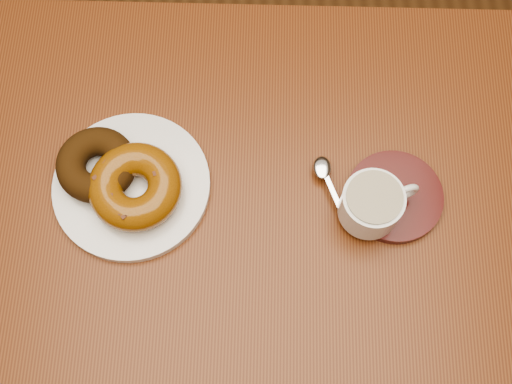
{
  "coord_description": "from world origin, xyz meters",
  "views": [
    {
      "loc": [
        0.14,
        -0.59,
        1.63
      ],
      "look_at": [
        0.15,
        -0.29,
        0.82
      ],
      "focal_mm": 45.0,
      "sensor_mm": 36.0,
      "label": 1
    }
  ],
  "objects_px": {
    "cafe_table": "(243,225)",
    "saucer": "(394,197)",
    "donut_plate": "(132,186)",
    "coffee_cup": "(372,204)"
  },
  "relations": [
    {
      "from": "saucer",
      "to": "donut_plate",
      "type": "bearing_deg",
      "value": 175.81
    },
    {
      "from": "saucer",
      "to": "coffee_cup",
      "type": "bearing_deg",
      "value": -150.12
    },
    {
      "from": "cafe_table",
      "to": "donut_plate",
      "type": "bearing_deg",
      "value": 175.83
    },
    {
      "from": "donut_plate",
      "to": "coffee_cup",
      "type": "distance_m",
      "value": 0.33
    },
    {
      "from": "cafe_table",
      "to": "donut_plate",
      "type": "height_order",
      "value": "donut_plate"
    },
    {
      "from": "donut_plate",
      "to": "saucer",
      "type": "height_order",
      "value": "same"
    },
    {
      "from": "coffee_cup",
      "to": "cafe_table",
      "type": "bearing_deg",
      "value": 152.77
    },
    {
      "from": "cafe_table",
      "to": "donut_plate",
      "type": "distance_m",
      "value": 0.2
    },
    {
      "from": "cafe_table",
      "to": "coffee_cup",
      "type": "relative_size",
      "value": 8.34
    },
    {
      "from": "cafe_table",
      "to": "saucer",
      "type": "xyz_separation_m",
      "value": [
        0.21,
        -0.01,
        0.13
      ]
    }
  ]
}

